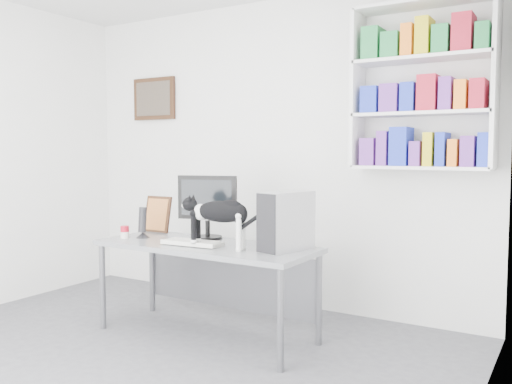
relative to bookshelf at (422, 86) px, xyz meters
The scene contains 11 objects.
room 2.37m from the bookshelf, 127.12° to the right, with size 4.01×4.01×2.70m.
bookshelf is the anchor object (origin of this frame).
wall_art 2.70m from the bookshelf, behind, with size 0.52×0.04×0.42m, color #412815.
desk 2.20m from the bookshelf, 145.31° to the right, with size 1.67×0.65×0.69m, color slate.
monitor 1.84m from the bookshelf, 153.44° to the right, with size 0.47×0.23×0.50m, color black.
keyboard 2.04m from the bookshelf, 143.70° to the right, with size 0.44×0.17×0.03m, color beige.
pc_tower 1.44m from the bookshelf, 129.53° to the right, with size 0.18×0.40×0.40m, color #A8A8AC.
speaker 2.36m from the bookshelf, 153.77° to the right, with size 0.11×0.11×0.25m, color black.
leaning_print 2.33m from the bookshelf, 161.92° to the right, with size 0.25×0.10×0.31m, color #412815.
soup_can 2.52m from the bookshelf, 153.12° to the right, with size 0.07×0.07×0.10m, color #AC0E21.
cat 1.80m from the bookshelf, 137.26° to the right, with size 0.57×0.15×0.35m, color black, non-canonical shape.
Camera 1 is at (2.41, -2.25, 1.37)m, focal length 38.00 mm.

